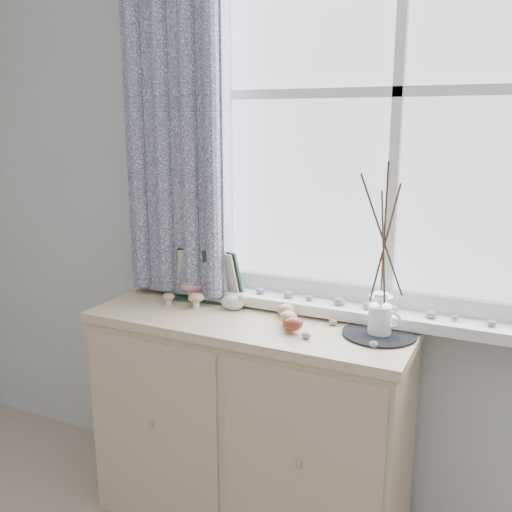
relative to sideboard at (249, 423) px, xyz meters
The scene contains 8 objects.
sideboard is the anchor object (origin of this frame).
botanical_book 0.60m from the sideboard, 157.80° to the left, with size 0.32×0.13×0.22m, color #1C3A27, non-canonical shape.
toadstool_cluster 0.56m from the sideboard, 167.34° to the left, with size 0.18×0.15×0.09m.
wooden_eggs 0.48m from the sideboard, ahead, with size 0.14×0.18×0.08m.
songbird_figurine 0.47m from the sideboard, 148.50° to the left, with size 0.12×0.06×0.07m, color silver, non-canonical shape.
crocheted_doily 0.64m from the sideboard, ahead, with size 0.25×0.25×0.01m, color black.
twig_pitcher 0.90m from the sideboard, ahead, with size 0.25×0.25×0.60m.
sideboard_pebbles 0.56m from the sideboard, ahead, with size 0.25×0.19×0.02m.
Camera 1 is at (0.73, -0.02, 1.56)m, focal length 40.00 mm.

